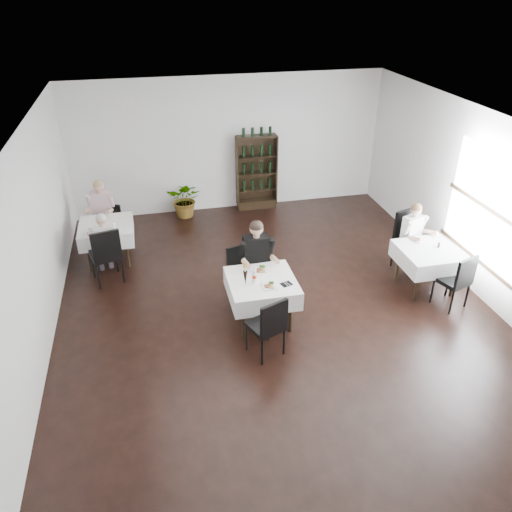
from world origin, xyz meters
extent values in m
plane|color=black|center=(0.00, 0.00, 0.00)|extent=(9.00, 9.00, 0.00)
plane|color=white|center=(0.00, 0.00, 3.00)|extent=(9.00, 9.00, 0.00)
plane|color=white|center=(0.00, 4.50, 1.50)|extent=(7.00, 0.00, 7.00)
plane|color=white|center=(-3.50, 0.00, 1.50)|extent=(0.00, 9.00, 9.00)
plane|color=white|center=(3.50, 0.00, 1.50)|extent=(0.00, 9.00, 9.00)
cube|color=white|center=(3.48, 0.00, 1.55)|extent=(0.03, 2.20, 1.80)
cube|color=black|center=(3.46, 0.00, 0.63)|extent=(0.05, 2.30, 0.06)
cube|color=black|center=(0.60, 4.32, 0.10)|extent=(0.90, 0.28, 0.20)
cylinder|color=black|center=(-0.67, -0.36, 0.35)|extent=(0.06, 0.06, 0.71)
cylinder|color=black|center=(-0.67, 0.36, 0.35)|extent=(0.06, 0.06, 0.71)
cylinder|color=black|center=(0.07, -0.36, 0.35)|extent=(0.06, 0.06, 0.71)
cylinder|color=black|center=(0.07, 0.36, 0.35)|extent=(0.06, 0.06, 0.71)
cube|color=black|center=(-0.30, 0.00, 0.73)|extent=(0.85, 0.85, 0.04)
cube|color=white|center=(-0.30, 0.00, 0.62)|extent=(1.03, 1.03, 0.30)
cylinder|color=black|center=(-3.04, 2.16, 0.35)|extent=(0.06, 0.06, 0.71)
cylinder|color=black|center=(-3.04, 2.84, 0.35)|extent=(0.06, 0.06, 0.71)
cylinder|color=black|center=(-2.36, 2.16, 0.35)|extent=(0.06, 0.06, 0.71)
cylinder|color=black|center=(-2.36, 2.84, 0.35)|extent=(0.06, 0.06, 0.71)
cube|color=black|center=(-2.70, 2.50, 0.73)|extent=(0.80, 0.80, 0.04)
cube|color=white|center=(-2.70, 2.50, 0.62)|extent=(0.98, 0.98, 0.30)
cylinder|color=black|center=(2.36, -0.04, 0.35)|extent=(0.06, 0.06, 0.71)
cylinder|color=black|center=(2.36, 0.64, 0.35)|extent=(0.06, 0.06, 0.71)
cylinder|color=black|center=(3.04, -0.04, 0.35)|extent=(0.06, 0.06, 0.71)
cylinder|color=black|center=(3.04, 0.64, 0.35)|extent=(0.06, 0.06, 0.71)
cube|color=black|center=(2.70, 0.30, 0.73)|extent=(0.80, 0.80, 0.04)
cube|color=white|center=(2.70, 0.30, 0.62)|extent=(0.98, 0.98, 0.30)
imported|color=#2D5A1F|center=(-1.07, 4.18, 0.42)|extent=(0.94, 0.87, 0.84)
cylinder|color=black|center=(-0.56, 0.46, 0.21)|extent=(0.03, 0.03, 0.42)
cylinder|color=black|center=(-0.68, 0.81, 0.21)|extent=(0.03, 0.03, 0.42)
cylinder|color=black|center=(-0.21, 0.57, 0.21)|extent=(0.03, 0.03, 0.42)
cylinder|color=black|center=(-0.33, 0.92, 0.21)|extent=(0.03, 0.03, 0.42)
cube|color=black|center=(-0.44, 0.69, 0.45)|extent=(0.53, 0.53, 0.06)
cube|color=black|center=(-0.50, 0.87, 0.70)|extent=(0.42, 0.17, 0.46)
cylinder|color=black|center=(-0.32, -0.50, 0.22)|extent=(0.03, 0.03, 0.45)
cylinder|color=black|center=(-0.17, -0.86, 0.22)|extent=(0.03, 0.03, 0.45)
cylinder|color=black|center=(-0.68, -0.65, 0.22)|extent=(0.03, 0.03, 0.45)
cylinder|color=black|center=(-0.53, -1.00, 0.22)|extent=(0.03, 0.03, 0.45)
cube|color=black|center=(-0.42, -0.75, 0.48)|extent=(0.58, 0.58, 0.07)
cube|color=black|center=(-0.35, -0.94, 0.74)|extent=(0.43, 0.21, 0.49)
cylinder|color=black|center=(-2.92, 2.97, 0.20)|extent=(0.03, 0.03, 0.39)
cylinder|color=black|center=(-2.78, 3.28, 0.20)|extent=(0.03, 0.03, 0.39)
cylinder|color=black|center=(-2.60, 2.83, 0.20)|extent=(0.03, 0.03, 0.39)
cylinder|color=black|center=(-2.47, 3.14, 0.20)|extent=(0.03, 0.03, 0.39)
cube|color=black|center=(-2.69, 3.05, 0.42)|extent=(0.52, 0.52, 0.06)
cube|color=black|center=(-2.62, 3.22, 0.65)|extent=(0.38, 0.20, 0.43)
cylinder|color=black|center=(-2.56, 2.04, 0.24)|extent=(0.04, 0.04, 0.49)
cylinder|color=black|center=(-2.45, 1.63, 0.24)|extent=(0.04, 0.04, 0.49)
cylinder|color=black|center=(-2.97, 1.93, 0.24)|extent=(0.04, 0.04, 0.49)
cylinder|color=black|center=(-2.86, 1.52, 0.24)|extent=(0.04, 0.04, 0.49)
cube|color=black|center=(-2.71, 1.78, 0.52)|extent=(0.60, 0.60, 0.07)
cube|color=black|center=(-2.65, 1.57, 0.81)|extent=(0.49, 0.18, 0.53)
cylinder|color=black|center=(2.62, 0.70, 0.25)|extent=(0.04, 0.04, 0.51)
cylinder|color=black|center=(2.49, 1.12, 0.25)|extent=(0.04, 0.04, 0.51)
cylinder|color=black|center=(3.04, 0.83, 0.25)|extent=(0.04, 0.04, 0.51)
cylinder|color=black|center=(2.91, 1.25, 0.25)|extent=(0.04, 0.04, 0.51)
cube|color=black|center=(2.77, 0.97, 0.54)|extent=(0.64, 0.64, 0.08)
cube|color=black|center=(2.70, 1.20, 0.84)|extent=(0.50, 0.21, 0.55)
cylinder|color=black|center=(2.96, -0.01, 0.22)|extent=(0.04, 0.04, 0.45)
cylinder|color=black|center=(3.10, -0.38, 0.22)|extent=(0.04, 0.04, 0.45)
cylinder|color=black|center=(2.60, -0.14, 0.22)|extent=(0.04, 0.04, 0.45)
cylinder|color=black|center=(2.73, -0.51, 0.22)|extent=(0.04, 0.04, 0.45)
cube|color=black|center=(2.85, -0.26, 0.48)|extent=(0.57, 0.57, 0.07)
cube|color=black|center=(2.92, -0.45, 0.74)|extent=(0.44, 0.20, 0.49)
cube|color=#393940|center=(-0.35, 0.41, 0.58)|extent=(0.16, 0.44, 0.14)
cylinder|color=#393940|center=(-0.34, 0.23, 0.25)|extent=(0.11, 0.11, 0.50)
cube|color=#393940|center=(-0.14, 0.42, 0.58)|extent=(0.16, 0.44, 0.14)
cylinder|color=#393940|center=(-0.14, 0.23, 0.25)|extent=(0.11, 0.11, 0.50)
cube|color=black|center=(-0.25, 0.61, 0.92)|extent=(0.42, 0.24, 0.57)
cylinder|color=tan|center=(-0.48, 0.33, 0.90)|extent=(0.09, 0.32, 0.16)
cylinder|color=tan|center=(-0.01, 0.34, 0.90)|extent=(0.09, 0.32, 0.16)
sphere|color=tan|center=(-0.25, 0.59, 1.35)|extent=(0.22, 0.22, 0.22)
sphere|color=black|center=(-0.25, 0.59, 1.38)|extent=(0.22, 0.22, 0.22)
cube|color=#393940|center=(-2.92, 3.10, 0.54)|extent=(0.23, 0.42, 0.13)
cylinder|color=#393940|center=(-2.96, 2.93, 0.23)|extent=(0.11, 0.11, 0.47)
cube|color=#393940|center=(-2.73, 3.05, 0.54)|extent=(0.23, 0.42, 0.13)
cylinder|color=#393940|center=(-2.77, 2.89, 0.23)|extent=(0.11, 0.11, 0.47)
cube|color=#C6A3A5|center=(-2.78, 3.25, 0.85)|extent=(0.42, 0.30, 0.53)
cylinder|color=tan|center=(-3.06, 3.06, 0.83)|extent=(0.15, 0.31, 0.15)
cylinder|color=tan|center=(-2.63, 2.95, 0.83)|extent=(0.15, 0.31, 0.15)
sphere|color=tan|center=(-2.78, 3.24, 1.26)|extent=(0.20, 0.20, 0.20)
sphere|color=olive|center=(-2.78, 3.24, 1.29)|extent=(0.20, 0.20, 0.20)
cube|color=#393940|center=(-2.65, 2.07, 0.49)|extent=(0.21, 0.39, 0.12)
cylinder|color=#393940|center=(-2.69, 2.22, 0.21)|extent=(0.10, 0.10, 0.43)
cube|color=#393940|center=(-2.82, 2.02, 0.49)|extent=(0.21, 0.39, 0.12)
cylinder|color=#393940|center=(-2.86, 2.18, 0.21)|extent=(0.10, 0.10, 0.43)
cube|color=silver|center=(-2.69, 1.89, 0.78)|extent=(0.39, 0.27, 0.48)
cylinder|color=tan|center=(-2.56, 2.16, 0.76)|extent=(0.14, 0.28, 0.14)
cylinder|color=tan|center=(-2.95, 2.06, 0.76)|extent=(0.14, 0.28, 0.14)
sphere|color=tan|center=(-2.70, 1.90, 1.15)|extent=(0.18, 0.18, 0.18)
sphere|color=beige|center=(-2.70, 1.90, 1.17)|extent=(0.18, 0.18, 0.18)
cube|color=#393940|center=(2.69, 0.77, 0.52)|extent=(0.26, 0.41, 0.13)
cylinder|color=#393940|center=(2.76, 0.62, 0.23)|extent=(0.10, 0.10, 0.45)
cube|color=#393940|center=(2.87, 0.84, 0.52)|extent=(0.26, 0.41, 0.13)
cylinder|color=#393940|center=(2.93, 0.68, 0.23)|extent=(0.10, 0.10, 0.45)
cube|color=silver|center=(2.72, 0.97, 0.82)|extent=(0.42, 0.32, 0.51)
cylinder|color=tan|center=(2.61, 0.66, 0.80)|extent=(0.17, 0.29, 0.14)
cylinder|color=tan|center=(3.01, 0.81, 0.80)|extent=(0.17, 0.29, 0.14)
sphere|color=tan|center=(2.72, 0.95, 1.21)|extent=(0.19, 0.19, 0.19)
sphere|color=brown|center=(2.72, 0.95, 1.24)|extent=(0.19, 0.19, 0.19)
cube|color=white|center=(-0.27, 0.25, 0.78)|extent=(0.32, 0.32, 0.02)
cube|color=#542818|center=(-0.30, 0.23, 0.80)|extent=(0.13, 0.12, 0.02)
sphere|color=#396C1C|center=(-0.21, 0.29, 0.82)|extent=(0.06, 0.06, 0.06)
cube|color=olive|center=(-0.25, 0.19, 0.80)|extent=(0.10, 0.08, 0.02)
cube|color=white|center=(-0.23, -0.21, 0.78)|extent=(0.23, 0.23, 0.02)
cube|color=#542818|center=(-0.26, -0.23, 0.80)|extent=(0.10, 0.08, 0.02)
sphere|color=#396C1C|center=(-0.18, -0.18, 0.81)|extent=(0.05, 0.05, 0.05)
cube|color=olive|center=(-0.22, -0.27, 0.79)|extent=(0.09, 0.08, 0.02)
cone|color=black|center=(-0.57, -0.08, 0.89)|extent=(0.07, 0.07, 0.24)
cylinder|color=silver|center=(-0.57, -0.08, 1.04)|extent=(0.02, 0.02, 0.06)
cone|color=#B8802F|center=(-0.53, 0.16, 0.89)|extent=(0.07, 0.07, 0.25)
cylinder|color=silver|center=(-0.53, 0.16, 1.05)|extent=(0.02, 0.02, 0.06)
cylinder|color=silver|center=(-0.42, -0.03, 0.88)|extent=(0.06, 0.06, 0.21)
cylinder|color=#A61809|center=(-0.42, -0.03, 0.86)|extent=(0.07, 0.07, 0.05)
cylinder|color=silver|center=(-0.42, -0.03, 1.01)|extent=(0.03, 0.03, 0.05)
cube|color=black|center=(0.03, -0.21, 0.77)|extent=(0.19, 0.17, 0.01)
cylinder|color=silver|center=(0.01, -0.21, 0.78)|extent=(0.07, 0.18, 0.01)
cylinder|color=silver|center=(0.05, -0.21, 0.78)|extent=(0.07, 0.17, 0.01)
cylinder|color=black|center=(2.87, 0.33, 0.82)|extent=(0.04, 0.04, 0.09)
camera|label=1|loc=(-1.81, -6.25, 4.87)|focal=35.00mm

